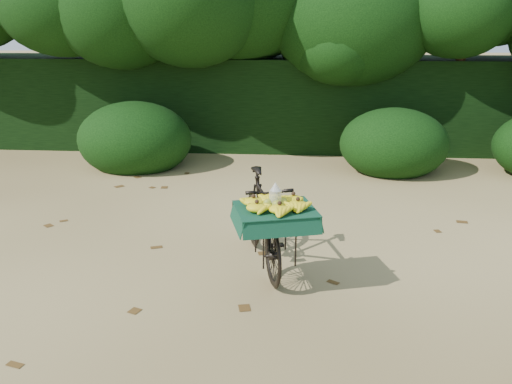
{
  "coord_description": "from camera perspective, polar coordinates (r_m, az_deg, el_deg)",
  "views": [
    {
      "loc": [
        -0.15,
        -4.87,
        2.53
      ],
      "look_at": [
        -0.54,
        0.2,
        0.9
      ],
      "focal_mm": 38.0,
      "sensor_mm": 36.0,
      "label": 1
    }
  ],
  "objects": [
    {
      "name": "ground",
      "position": [
        5.49,
        5.54,
        -9.78
      ],
      "size": [
        80.0,
        80.0,
        0.0
      ],
      "primitive_type": "plane",
      "color": "tan",
      "rests_on": "ground"
    },
    {
      "name": "vendor_bicycle",
      "position": [
        5.69,
        0.72,
        -2.93
      ],
      "size": [
        1.04,
        1.84,
        1.02
      ],
      "rotation": [
        0.0,
        0.0,
        0.27
      ],
      "color": "black",
      "rests_on": "ground"
    },
    {
      "name": "hedge_backdrop",
      "position": [
        11.29,
        5.19,
        9.4
      ],
      "size": [
        26.0,
        1.8,
        1.8
      ],
      "primitive_type": "cube",
      "color": "black",
      "rests_on": "ground"
    },
    {
      "name": "tree_row",
      "position": [
        10.4,
        1.7,
        14.84
      ],
      "size": [
        14.5,
        2.0,
        4.0
      ],
      "primitive_type": null,
      "color": "black",
      "rests_on": "ground"
    },
    {
      "name": "bush_clumps",
      "position": [
        9.43,
        8.27,
        4.83
      ],
      "size": [
        8.8,
        1.7,
        0.9
      ],
      "primitive_type": null,
      "color": "black",
      "rests_on": "ground"
    },
    {
      "name": "leaf_litter",
      "position": [
        6.07,
        5.45,
        -6.9
      ],
      "size": [
        7.0,
        7.3,
        0.01
      ],
      "primitive_type": null,
      "color": "#523615",
      "rests_on": "ground"
    }
  ]
}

